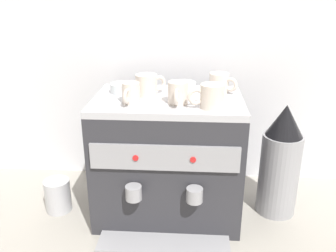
% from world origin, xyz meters
% --- Properties ---
extents(ground_plane, '(4.00, 4.00, 0.00)m').
position_xyz_m(ground_plane, '(0.00, 0.00, 0.00)').
color(ground_plane, '#9E998E').
extents(tiled_backsplash_wall, '(2.80, 0.03, 0.92)m').
position_xyz_m(tiled_backsplash_wall, '(0.00, 0.32, 0.46)').
color(tiled_backsplash_wall, silver).
rests_on(tiled_backsplash_wall, ground_plane).
extents(espresso_machine, '(0.54, 0.47, 0.48)m').
position_xyz_m(espresso_machine, '(0.00, -0.00, 0.24)').
color(espresso_machine, '#2D2D33').
rests_on(espresso_machine, ground_plane).
extents(ceramic_cup_0, '(0.07, 0.11, 0.08)m').
position_xyz_m(ceramic_cup_0, '(0.04, -0.07, 0.52)').
color(ceramic_cup_0, beige).
rests_on(ceramic_cup_0, espresso_machine).
extents(ceramic_cup_1, '(0.11, 0.08, 0.07)m').
position_xyz_m(ceramic_cup_1, '(0.19, 0.09, 0.52)').
color(ceramic_cup_1, beige).
rests_on(ceramic_cup_1, espresso_machine).
extents(ceramic_cup_2, '(0.12, 0.08, 0.08)m').
position_xyz_m(ceramic_cup_2, '(0.15, -0.11, 0.52)').
color(ceramic_cup_2, beige).
rests_on(ceramic_cup_2, espresso_machine).
extents(ceramic_cup_3, '(0.11, 0.09, 0.08)m').
position_xyz_m(ceramic_cup_3, '(-0.08, 0.03, 0.52)').
color(ceramic_cup_3, beige).
rests_on(ceramic_cup_3, espresso_machine).
extents(ceramic_cup_4, '(0.06, 0.10, 0.07)m').
position_xyz_m(ceramic_cup_4, '(-0.12, -0.07, 0.52)').
color(ceramic_cup_4, beige).
rests_on(ceramic_cup_4, espresso_machine).
extents(ceramic_bowl_0, '(0.10, 0.10, 0.03)m').
position_xyz_m(ceramic_bowl_0, '(0.05, 0.10, 0.50)').
color(ceramic_bowl_0, silver).
rests_on(ceramic_bowl_0, espresso_machine).
extents(ceramic_bowl_1, '(0.10, 0.10, 0.03)m').
position_xyz_m(ceramic_bowl_1, '(-0.18, 0.06, 0.50)').
color(ceramic_bowl_1, silver).
rests_on(ceramic_bowl_1, espresso_machine).
extents(coffee_grinder, '(0.15, 0.15, 0.45)m').
position_xyz_m(coffee_grinder, '(0.44, 0.03, 0.22)').
color(coffee_grinder, '#939399').
rests_on(coffee_grinder, ground_plane).
extents(milk_pitcher, '(0.10, 0.10, 0.13)m').
position_xyz_m(milk_pitcher, '(-0.45, -0.03, 0.07)').
color(milk_pitcher, '#B7B7BC').
rests_on(milk_pitcher, ground_plane).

